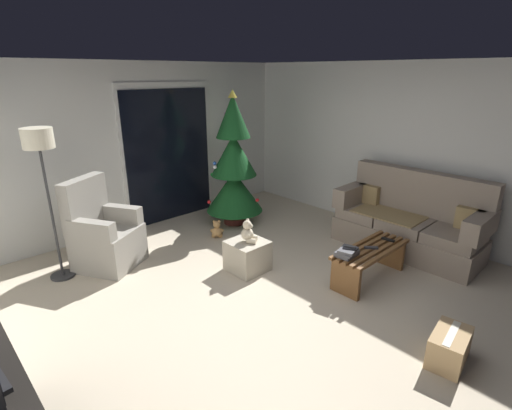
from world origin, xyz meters
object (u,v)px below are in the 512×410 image
Objects in this scene: couch at (409,222)px; ottoman at (247,256)px; armchair at (104,236)px; coffee_table at (370,258)px; book_stack at (347,252)px; remote_black at (388,240)px; teddy_bear_honey_by_tree at (217,230)px; remote_graphite at (371,248)px; christmas_tree at (234,168)px; cell_phone at (349,248)px; teddy_bear_cream at (248,232)px; cardboard_box_taped_mid_floor at (449,347)px; floor_lamp at (40,154)px.

couch is 2.29m from ottoman.
armchair is (-3.23, 2.42, 0.00)m from couch.
book_stack is at bearing 168.77° from coffee_table.
remote_black reaches higher than teddy_bear_honey_by_tree.
ottoman is at bearing 127.37° from coffee_table.
remote_graphite is 2.54m from christmas_tree.
armchair is (-2.11, 2.50, 0.13)m from coffee_table.
coffee_table is 0.44m from cell_phone.
teddy_bear_cream is 0.59× the size of cardboard_box_taped_mid_floor.
couch is 2.26m from cardboard_box_taped_mid_floor.
cardboard_box_taped_mid_floor is (-0.34, -1.28, -0.32)m from book_stack.
floor_lamp is at bearing 140.96° from teddy_bear_cream.
floor_lamp reaches higher than coffee_table.
remote_black is 0.32× the size of cardboard_box_taped_mid_floor.
book_stack is 2.16m from teddy_bear_honey_by_tree.
book_stack is 0.92× the size of teddy_bear_cream.
teddy_bear_honey_by_tree is at bearing 95.03° from book_stack.
coffee_table is at bearing -90.50° from christmas_tree.
remote_black is at bearing -44.41° from teddy_bear_cream.
remote_graphite is 1.48m from ottoman.
couch is 1.77× the size of coffee_table.
teddy_bear_cream is at bearing 87.73° from cell_phone.
ottoman is 1.54× the size of teddy_bear_honey_by_tree.
armchair is 2.57× the size of ottoman.
book_stack reaches higher than coffee_table.
cell_phone is 0.30× the size of cardboard_box_taped_mid_floor.
coffee_table is 2.50× the size of ottoman.
couch is at bearing -28.20° from teddy_bear_cream.
christmas_tree reaches higher than book_stack.
coffee_table is 2.29× the size of cardboard_box_taped_mid_floor.
floor_lamp is (-2.63, 2.57, 1.23)m from coffee_table.
ottoman is 2.37m from cardboard_box_taped_mid_floor.
cell_phone is at bearing -84.82° from teddy_bear_honey_by_tree.
couch is 4.03m from armchair.
armchair is 3.96× the size of teddy_bear_honey_by_tree.
cardboard_box_taped_mid_floor is (0.16, -2.36, -0.36)m from teddy_bear_cream.
teddy_bear_cream is at bearing 93.84° from cardboard_box_taped_mid_floor.
remote_black is 0.59× the size of book_stack.
cardboard_box_taped_mid_floor is (-0.70, -1.19, -0.28)m from remote_graphite.
floor_lamp is at bearing 146.40° from couch.
remote_black is at bearing -41.35° from floor_lamp.
book_stack is at bearing -54.56° from armchair.
couch is at bearing -26.04° from cell_phone.
armchair is 1.82m from ottoman.
book_stack is (-0.71, 0.11, 0.03)m from remote_black.
cell_phone is 0.13× the size of armchair.
christmas_tree reaches higher than teddy_bear_honey_by_tree.
christmas_tree is at bearing 55.71° from teddy_bear_cream.
teddy_bear_cream reaches higher than cardboard_box_taped_mid_floor.
teddy_bear_honey_by_tree is at bearing -11.20° from armchair.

